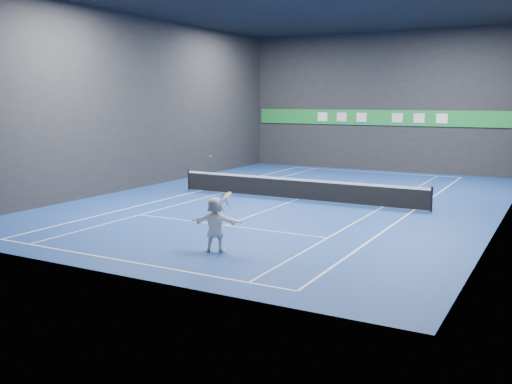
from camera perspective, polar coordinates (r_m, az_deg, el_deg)
The scene contains 20 objects.
ground at distance 26.94m, azimuth 4.09°, elevation -0.76°, with size 26.00×26.00×0.00m, color navy.
ceiling at distance 26.90m, azimuth 4.32°, elevation 18.48°, with size 26.00×26.00×0.00m, color black.
wall_back at distance 38.74m, azimuth 12.32°, elevation 8.76°, with size 18.00×0.10×9.00m, color #242427.
wall_front at distance 15.68m, azimuth -16.20°, elevation 8.32°, with size 18.00×0.10×9.00m, color #242427.
wall_left at distance 31.37m, azimuth -11.10°, elevation 8.76°, with size 0.10×26.00×9.00m, color #242427.
wall_right at distance 24.22m, azimuth 24.15°, elevation 8.06°, with size 0.10×26.00×9.00m, color #242427.
baseline_near at distance 17.13m, azimuth -12.90°, elevation -6.76°, with size 10.98×0.08×0.01m, color white.
baseline_far at distance 37.96m, azimuth 11.61°, elevation 1.98°, with size 10.98×0.08×0.01m, color white.
sideline_doubles_left at distance 29.62m, azimuth -5.61°, elevation 0.13°, with size 0.08×23.78×0.01m, color white.
sideline_doubles_right at distance 25.20m, azimuth 15.51°, elevation -1.76°, with size 0.08×23.78×0.01m, color white.
sideline_singles_left at distance 28.87m, azimuth -3.34°, elevation -0.08°, with size 0.06×23.78×0.01m, color white.
sideline_singles_right at distance 25.54m, azimuth 12.50°, elevation -1.50°, with size 0.06×23.78×0.01m, color white.
service_line_near at distance 21.40m, azimuth -3.10°, elevation -3.34°, with size 8.23×0.06×0.01m, color white.
service_line_far at distance 32.80m, azimuth 8.76°, elevation 0.95°, with size 8.23×0.06×0.01m, color white.
center_service_line at distance 26.94m, azimuth 4.09°, elevation -0.75°, with size 0.06×12.80×0.01m, color white.
player at distance 17.59m, azimuth -4.10°, elevation -3.25°, with size 1.59×0.51×1.72m, color white.
tennis_ball at distance 17.44m, azimuth -4.61°, elevation 3.54°, with size 0.07×0.07×0.07m, color #CBED27.
tennis_net at distance 26.86m, azimuth 4.10°, elevation 0.38°, with size 12.50×0.10×1.07m.
sponsor_banner at distance 38.70m, azimuth 12.24°, elevation 7.28°, with size 17.64×0.11×1.00m.
tennis_racket at distance 17.31m, azimuth -3.19°, elevation -0.72°, with size 0.52×0.29×0.68m.
Camera 1 is at (11.04, -24.14, 4.64)m, focal length 40.00 mm.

